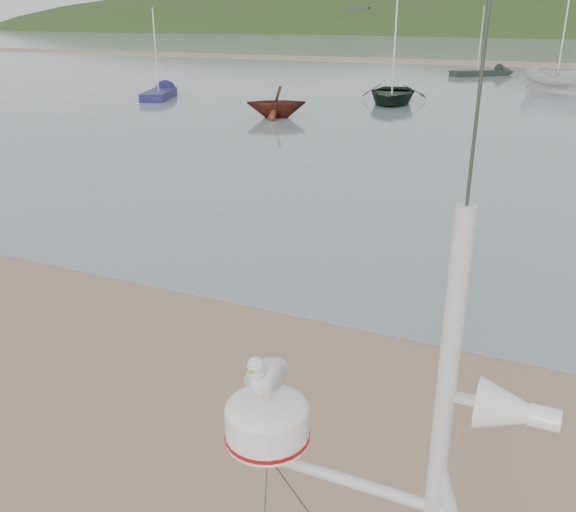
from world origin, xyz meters
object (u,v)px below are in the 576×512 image
at_px(boat_red, 276,88).
at_px(sailboat_dark_mid, 492,72).
at_px(boat_dark, 394,55).
at_px(boat_white, 560,57).
at_px(sailboat_blue_near, 164,92).

relative_size(boat_red, sailboat_dark_mid, 0.48).
height_order(boat_dark, boat_white, boat_dark).
height_order(boat_dark, sailboat_dark_mid, sailboat_dark_mid).
relative_size(boat_red, sailboat_blue_near, 0.51).
distance_m(boat_white, sailboat_blue_near, 27.20).
bearing_deg(sailboat_blue_near, boat_white, 31.11).
bearing_deg(sailboat_dark_mid, boat_dark, -97.74).
relative_size(boat_white, sailboat_blue_near, 0.77).
height_order(boat_red, boat_white, boat_white).
xyz_separation_m(boat_red, sailboat_dark_mid, (6.88, 30.10, -1.23)).
height_order(boat_white, sailboat_blue_near, sailboat_blue_near).
distance_m(boat_red, boat_white, 23.00).
distance_m(boat_red, sailboat_dark_mid, 30.90).
xyz_separation_m(boat_dark, sailboat_blue_near, (-14.57, -2.66, -2.51)).
distance_m(sailboat_dark_mid, sailboat_blue_near, 30.44).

